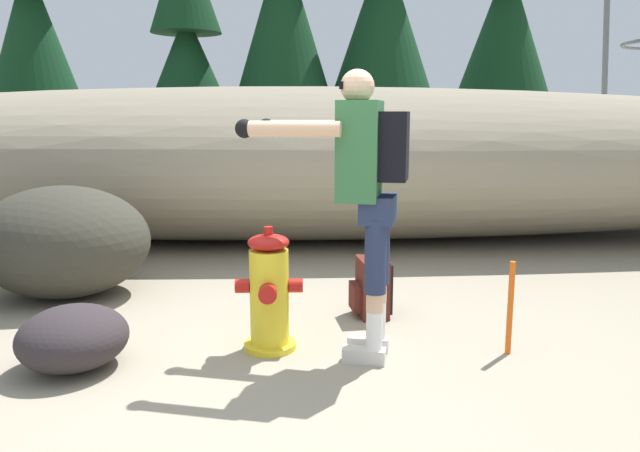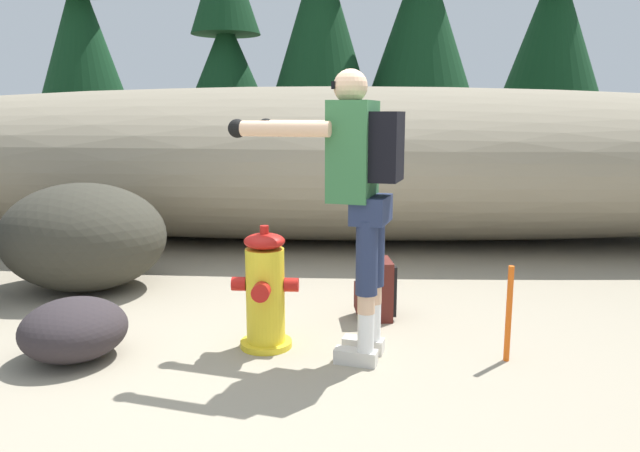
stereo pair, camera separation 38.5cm
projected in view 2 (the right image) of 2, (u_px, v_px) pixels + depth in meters
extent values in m
cube|color=gray|center=(282.00, 365.00, 3.72)|extent=(56.00, 56.00, 0.04)
ellipsoid|color=gray|center=(321.00, 163.00, 7.41)|extent=(17.50, 3.20, 1.82)
cylinder|color=yellow|center=(266.00, 343.00, 3.97)|extent=(0.34, 0.34, 0.04)
cylinder|color=yellow|center=(265.00, 295.00, 3.91)|extent=(0.25, 0.25, 0.61)
ellipsoid|color=red|center=(264.00, 241.00, 3.84)|extent=(0.26, 0.26, 0.10)
cylinder|color=red|center=(264.00, 230.00, 3.83)|extent=(0.06, 0.06, 0.05)
cylinder|color=red|center=(239.00, 284.00, 3.90)|extent=(0.09, 0.09, 0.09)
cylinder|color=red|center=(291.00, 285.00, 3.88)|extent=(0.09, 0.09, 0.09)
cylinder|color=red|center=(261.00, 292.00, 3.73)|extent=(0.11, 0.09, 0.11)
cube|color=beige|center=(356.00, 357.00, 3.68)|extent=(0.28, 0.16, 0.09)
cylinder|color=white|center=(366.00, 332.00, 3.64)|extent=(0.10, 0.10, 0.24)
cylinder|color=#DBAD89|center=(366.00, 304.00, 3.60)|extent=(0.10, 0.10, 0.11)
cylinder|color=#232D4C|center=(367.00, 258.00, 3.55)|extent=(0.13, 0.13, 0.44)
cube|color=beige|center=(363.00, 345.00, 3.87)|extent=(0.28, 0.16, 0.09)
cylinder|color=white|center=(373.00, 321.00, 3.82)|extent=(0.10, 0.10, 0.24)
cylinder|color=#DBAD89|center=(373.00, 294.00, 3.79)|extent=(0.10, 0.10, 0.11)
cylinder|color=#232D4C|center=(374.00, 251.00, 3.74)|extent=(0.13, 0.13, 0.44)
cube|color=#232D4C|center=(371.00, 209.00, 3.60)|extent=(0.27, 0.36, 0.16)
cube|color=#336B3D|center=(353.00, 151.00, 3.57)|extent=(0.32, 0.41, 0.58)
cube|color=black|center=(387.00, 147.00, 3.51)|extent=(0.22, 0.31, 0.40)
sphere|color=#DBAD89|center=(350.00, 86.00, 3.51)|extent=(0.20, 0.20, 0.20)
cube|color=black|center=(336.00, 86.00, 3.53)|extent=(0.05, 0.15, 0.04)
cylinder|color=#DBAD89|center=(281.00, 129.00, 3.45)|extent=(0.58, 0.22, 0.09)
sphere|color=black|center=(237.00, 128.00, 3.52)|extent=(0.11, 0.11, 0.11)
cylinder|color=#DBAD89|center=(305.00, 127.00, 3.86)|extent=(0.58, 0.22, 0.09)
sphere|color=black|center=(266.00, 127.00, 3.94)|extent=(0.11, 0.11, 0.11)
cube|color=#511E19|center=(377.00, 289.00, 4.50)|extent=(0.23, 0.32, 0.44)
cube|color=#511E19|center=(359.00, 298.00, 4.50)|extent=(0.08, 0.22, 0.20)
torus|color=black|center=(378.00, 257.00, 4.46)|extent=(0.10, 0.10, 0.02)
cube|color=black|center=(394.00, 292.00, 4.43)|extent=(0.04, 0.05, 0.37)
cube|color=black|center=(390.00, 285.00, 4.59)|extent=(0.04, 0.05, 0.37)
ellipsoid|color=#35332A|center=(84.00, 237.00, 5.20)|extent=(1.49, 1.31, 0.92)
ellipsoid|color=#2D272A|center=(74.00, 329.00, 3.74)|extent=(0.87, 0.88, 0.38)
cylinder|color=#47331E|center=(90.00, 167.00, 11.25)|extent=(0.23, 0.23, 1.05)
cone|color=#0F3319|center=(82.00, 53.00, 10.88)|extent=(1.94, 1.94, 3.04)
cylinder|color=#47331E|center=(230.00, 169.00, 10.82)|extent=(0.22, 0.22, 1.06)
cone|color=#0F3319|center=(227.00, 77.00, 10.53)|extent=(1.84, 1.84, 2.13)
cylinder|color=#47331E|center=(320.00, 160.00, 10.58)|extent=(0.22, 0.22, 1.42)
cone|color=#0F3319|center=(320.00, 29.00, 10.18)|extent=(1.84, 1.84, 2.97)
cylinder|color=#47331E|center=(418.00, 158.00, 10.62)|extent=(0.24, 0.24, 1.46)
cone|color=#0F3319|center=(421.00, 29.00, 10.23)|extent=(1.99, 1.99, 2.88)
cylinder|color=#47331E|center=(545.00, 148.00, 12.81)|extent=(0.26, 0.26, 1.57)
cone|color=#0F3319|center=(553.00, 33.00, 12.39)|extent=(2.15, 2.15, 3.11)
cylinder|color=#E55914|center=(509.00, 314.00, 3.69)|extent=(0.04, 0.04, 0.60)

